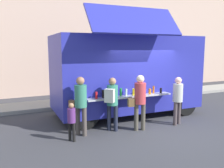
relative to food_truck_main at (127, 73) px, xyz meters
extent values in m
plane|color=#38383D|center=(0.00, -2.02, -1.64)|extent=(60.00, 60.00, 0.00)
cube|color=#9E998E|center=(-4.00, 2.62, -1.57)|extent=(28.00, 1.60, 0.15)
cube|color=#D4AE96|center=(-3.00, 6.52, 1.96)|extent=(32.00, 2.40, 7.19)
cube|color=#2A2EA3|center=(0.00, 0.02, 0.01)|extent=(5.53, 2.59, 2.71)
cube|color=#2A2EA3|center=(-0.61, -1.55, 1.77)|extent=(3.02, 0.95, 0.93)
cube|color=black|center=(-0.59, -1.09, 0.34)|extent=(2.84, 0.21, 1.22)
cube|color=#B7B7BC|center=(-0.60, -1.31, -0.64)|extent=(3.00, 0.46, 0.05)
cylinder|color=red|center=(-1.78, -1.28, -0.51)|extent=(0.08, 0.08, 0.21)
cylinder|color=black|center=(-1.53, -1.22, -0.49)|extent=(0.07, 0.07, 0.25)
cylinder|color=yellow|center=(-1.35, -1.27, -0.50)|extent=(0.08, 0.08, 0.23)
cylinder|color=green|center=(-1.11, -1.28, -0.51)|extent=(0.07, 0.07, 0.21)
cylinder|color=green|center=(-0.91, -1.24, -0.49)|extent=(0.07, 0.07, 0.26)
cylinder|color=silver|center=(-0.71, -1.26, -0.51)|extent=(0.07, 0.07, 0.22)
cylinder|color=yellow|center=(-0.49, -1.34, -0.50)|extent=(0.08, 0.08, 0.23)
cylinder|color=black|center=(-0.27, -1.33, -0.50)|extent=(0.08, 0.08, 0.24)
cylinder|color=silver|center=(-0.09, -1.38, -0.52)|extent=(0.07, 0.07, 0.19)
cylinder|color=orange|center=(0.13, -1.38, -0.52)|extent=(0.08, 0.08, 0.19)
cylinder|color=orange|center=(0.34, -1.30, -0.49)|extent=(0.06, 0.06, 0.25)
cylinder|color=black|center=(0.57, -1.40, -0.52)|extent=(0.08, 0.08, 0.19)
cube|color=black|center=(2.66, -0.08, 0.50)|extent=(0.16, 2.04, 1.19)
cylinder|color=black|center=(2.05, 0.99, -1.19)|extent=(0.90, 0.28, 0.90)
cylinder|color=black|center=(1.98, -1.10, -1.19)|extent=(0.90, 0.28, 0.90)
cylinder|color=black|center=(-1.98, 1.14, -1.19)|extent=(0.90, 0.28, 0.90)
cylinder|color=black|center=(-2.06, -0.95, -1.19)|extent=(0.90, 0.28, 0.90)
cylinder|color=#2E5B3B|center=(4.48, 2.32, -1.20)|extent=(0.60, 0.60, 0.88)
cylinder|color=#4F493F|center=(-0.66, -1.80, -1.21)|extent=(0.14, 0.14, 0.86)
cylinder|color=#4F493F|center=(-0.43, -1.85, -1.21)|extent=(0.14, 0.14, 0.86)
cylinder|color=#BB3A41|center=(-0.54, -1.83, -0.46)|extent=(0.36, 0.36, 0.65)
sphere|color=beige|center=(-0.54, -1.83, -0.02)|extent=(0.24, 0.24, 0.24)
cube|color=brown|center=(-0.82, -1.76, -0.73)|extent=(0.24, 0.19, 0.25)
cylinder|color=#1E2335|center=(-1.41, -1.41, -1.23)|extent=(0.13, 0.13, 0.82)
cylinder|color=#1E2335|center=(-1.25, -1.56, -1.23)|extent=(0.13, 0.13, 0.82)
cylinder|color=#318169|center=(-1.33, -1.49, -0.51)|extent=(0.34, 0.34, 0.62)
sphere|color=#A17250|center=(-1.33, -1.49, -0.08)|extent=(0.23, 0.23, 0.23)
cube|color=beige|center=(-1.51, -1.67, -0.48)|extent=(0.33, 0.33, 0.40)
cylinder|color=#4F4640|center=(-2.41, -1.36, -1.21)|extent=(0.14, 0.14, 0.86)
cylinder|color=#4F4640|center=(-2.27, -1.54, -1.21)|extent=(0.14, 0.14, 0.86)
cylinder|color=#357D64|center=(-2.34, -1.45, -0.46)|extent=(0.36, 0.36, 0.65)
sphere|color=#A16F53|center=(-2.34, -1.45, -0.01)|extent=(0.24, 0.24, 0.24)
cube|color=brown|center=(-2.51, -1.23, -0.73)|extent=(0.24, 0.26, 0.25)
cylinder|color=#504345|center=(0.81, -1.91, -1.24)|extent=(0.13, 0.13, 0.79)
cylinder|color=#504345|center=(1.01, -1.85, -1.24)|extent=(0.13, 0.13, 0.79)
cylinder|color=beige|center=(0.91, -1.88, -0.55)|extent=(0.33, 0.33, 0.60)
sphere|color=beige|center=(0.91, -1.88, -0.14)|extent=(0.22, 0.22, 0.22)
cylinder|color=black|center=(-2.76, -1.71, -1.38)|extent=(0.08, 0.08, 0.53)
cylinder|color=black|center=(-2.68, -1.83, -1.38)|extent=(0.08, 0.08, 0.53)
cylinder|color=#5C2C73|center=(-2.72, -1.77, -0.91)|extent=(0.22, 0.22, 0.40)
sphere|color=#A1724D|center=(-2.72, -1.77, -0.63)|extent=(0.15, 0.15, 0.15)
camera|label=1|loc=(-4.50, -7.98, 0.89)|focal=38.39mm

